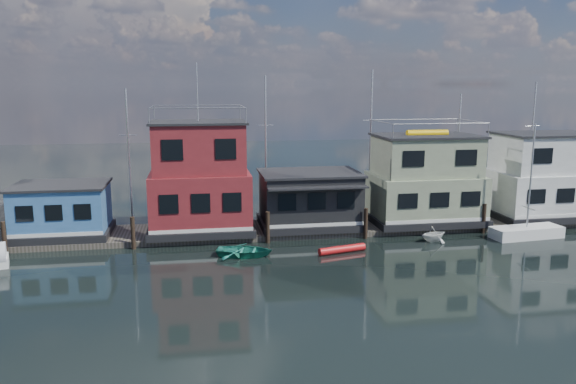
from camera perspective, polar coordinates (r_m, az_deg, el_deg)
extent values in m
plane|color=black|center=(31.20, 7.56, -9.44)|extent=(160.00, 160.00, 0.00)
cube|color=#595147|center=(42.24, 2.85, -3.64)|extent=(48.00, 5.00, 0.40)
cube|color=black|center=(42.25, -21.82, -3.80)|extent=(6.40, 4.90, 0.50)
cube|color=#3F73B1|center=(41.86, -21.99, -1.48)|extent=(6.00, 4.50, 3.00)
cube|color=black|center=(41.57, -22.14, 0.65)|extent=(6.30, 4.80, 0.16)
cube|color=black|center=(41.22, -8.80, -3.48)|extent=(7.40, 5.90, 0.50)
cube|color=maroon|center=(40.74, -8.89, -0.59)|extent=(7.00, 5.50, 3.74)
cube|color=maroon|center=(40.19, -9.04, 4.44)|extent=(6.30, 4.95, 3.46)
cube|color=black|center=(40.03, -9.11, 7.02)|extent=(6.65, 5.23, 0.16)
cylinder|color=silver|center=(39.95, -9.20, 9.99)|extent=(0.08, 0.08, 4.00)
cube|color=black|center=(42.03, 2.18, -3.08)|extent=(7.40, 5.40, 0.50)
cube|color=black|center=(41.60, 2.20, -0.47)|extent=(7.00, 5.00, 3.40)
cube|color=black|center=(41.29, 2.22, 1.95)|extent=(7.30, 5.30, 0.16)
cube|color=black|center=(38.69, 3.05, 0.45)|extent=(7.00, 1.20, 0.12)
cube|color=black|center=(44.67, 13.58, -2.54)|extent=(8.40, 5.90, 0.50)
cube|color=gray|center=(44.29, 13.68, -0.26)|extent=(8.00, 5.50, 3.12)
cube|color=gray|center=(43.83, 13.86, 3.59)|extent=(7.20, 4.95, 2.88)
cube|color=black|center=(43.67, 13.95, 5.57)|extent=(7.60, 5.23, 0.16)
cylinder|color=#F9BC06|center=(43.65, 13.96, 5.79)|extent=(3.20, 0.56, 0.56)
cube|color=black|center=(49.39, 24.34, -1.94)|extent=(8.40, 5.90, 0.50)
cube|color=silver|center=(49.05, 24.50, 0.12)|extent=(8.00, 5.50, 3.12)
cube|color=silver|center=(48.63, 24.78, 3.60)|extent=(7.20, 4.95, 2.88)
cube|color=black|center=(48.49, 24.92, 5.38)|extent=(7.60, 5.23, 0.16)
cylinder|color=#2D2116|center=(40.31, -26.87, -4.23)|extent=(0.28, 0.28, 2.20)
cylinder|color=#2D2116|center=(38.63, -15.47, -4.04)|extent=(0.28, 0.28, 2.20)
cylinder|color=#2D2116|center=(38.68, -2.07, -3.63)|extent=(0.28, 0.28, 2.20)
cylinder|color=#2D2116|center=(40.14, 7.90, -3.18)|extent=(0.28, 0.28, 2.20)
cylinder|color=#2D2116|center=(43.63, 19.28, -2.57)|extent=(0.28, 0.28, 2.20)
cylinder|color=silver|center=(46.58, -15.85, 3.65)|extent=(0.16, 0.16, 10.50)
cylinder|color=silver|center=(46.42, -15.95, 5.57)|extent=(1.40, 0.06, 0.06)
cylinder|color=silver|center=(46.58, -2.28, 4.67)|extent=(0.16, 0.16, 11.50)
cylinder|color=silver|center=(46.42, -2.29, 6.79)|extent=(1.40, 0.06, 0.06)
cylinder|color=silver|center=(48.49, 8.37, 5.11)|extent=(0.16, 0.16, 12.00)
cylinder|color=silver|center=(48.34, 8.43, 7.23)|extent=(1.40, 0.06, 0.06)
cylinder|color=silver|center=(51.58, 16.86, 3.98)|extent=(0.16, 0.16, 10.00)
cylinder|color=silver|center=(51.44, 16.95, 5.64)|extent=(1.40, 0.06, 0.06)
cylinder|color=silver|center=(54.98, 23.47, 4.47)|extent=(0.16, 0.16, 11.00)
cylinder|color=silver|center=(54.84, 23.60, 6.18)|extent=(1.40, 0.06, 0.06)
cube|color=white|center=(43.62, 23.05, -3.78)|extent=(5.30, 2.22, 0.80)
cylinder|color=silver|center=(42.83, 23.46, 1.50)|extent=(0.12, 0.12, 7.33)
cube|color=silver|center=(43.23, 23.23, -1.50)|extent=(0.21, 1.60, 0.05)
imported|color=silver|center=(40.48, 14.57, -4.12)|extent=(2.54, 2.36, 1.10)
imported|color=#23826E|center=(36.01, -4.43, -5.96)|extent=(4.08, 3.34, 0.74)
cylinder|color=red|center=(36.82, 5.52, -5.81)|extent=(3.30, 1.29, 0.48)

